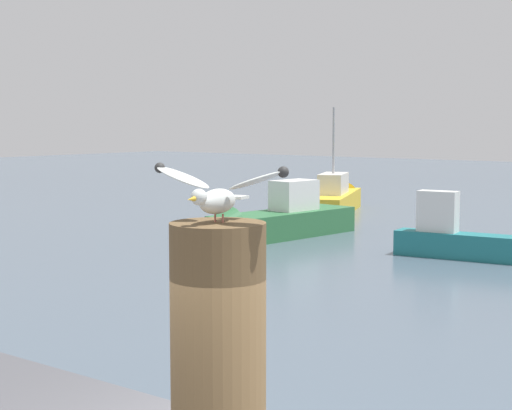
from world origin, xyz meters
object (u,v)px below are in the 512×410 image
object	(u,v)px
mooring_post	(218,354)
boat_green	(268,222)
seagull	(217,192)
boat_teal	(461,239)
boat_yellow	(336,198)

from	to	relation	value
mooring_post	boat_green	xyz separation A→B (m)	(-10.84, 14.91, -1.74)
seagull	boat_teal	xyz separation A→B (m)	(-5.46, 15.10, -2.38)
boat_teal	boat_green	xyz separation A→B (m)	(-5.38, -0.19, -0.01)
boat_teal	boat_green	distance (m)	5.38
boat_green	seagull	bearing A→B (deg)	-53.98
boat_green	mooring_post	bearing A→B (deg)	-53.98
mooring_post	boat_teal	size ratio (longest dim) A/B	0.32
mooring_post	boat_yellow	size ratio (longest dim) A/B	0.19
mooring_post	seagull	bearing A→B (deg)	-82.32
seagull	mooring_post	bearing A→B (deg)	97.68
seagull	boat_yellow	distance (m)	25.39
mooring_post	boat_green	bearing A→B (deg)	126.02
boat_yellow	boat_green	world-z (taller)	boat_yellow
boat_teal	seagull	bearing A→B (deg)	-70.12
mooring_post	seagull	distance (m)	0.65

